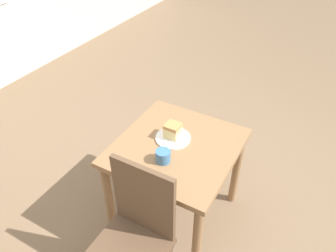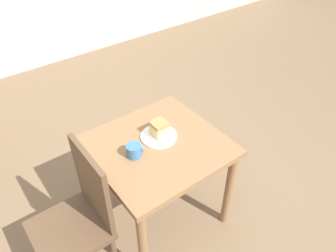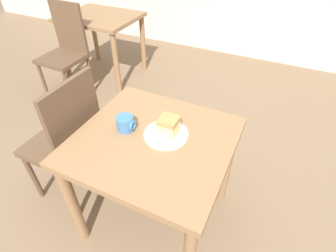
{
  "view_description": "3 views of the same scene",
  "coord_description": "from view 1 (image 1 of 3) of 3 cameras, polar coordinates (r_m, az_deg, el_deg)",
  "views": [
    {
      "loc": [
        -1.41,
        -0.58,
        2.16
      ],
      "look_at": [
        0.11,
        0.27,
        0.81
      ],
      "focal_mm": 35.0,
      "sensor_mm": 36.0,
      "label": 1
    },
    {
      "loc": [
        -0.82,
        -1.09,
        2.13
      ],
      "look_at": [
        0.16,
        0.2,
        0.81
      ],
      "focal_mm": 35.0,
      "sensor_mm": 36.0,
      "label": 2
    },
    {
      "loc": [
        0.56,
        -0.71,
        1.66
      ],
      "look_at": [
        0.09,
        0.26,
        0.76
      ],
      "focal_mm": 28.0,
      "sensor_mm": 36.0,
      "label": 3
    }
  ],
  "objects": [
    {
      "name": "cake_slice",
      "position": [
        2.2,
        0.83,
        -0.74
      ],
      "size": [
        0.1,
        0.1,
        0.1
      ],
      "color": "#E0C67F",
      "rests_on": "plate"
    },
    {
      "name": "ground_plane",
      "position": [
        2.64,
        4.18,
        -17.14
      ],
      "size": [
        14.0,
        14.0,
        0.0
      ],
      "primitive_type": "plane",
      "color": "#7A6047"
    },
    {
      "name": "chair_near_window",
      "position": [
        1.98,
        -5.88,
        -18.44
      ],
      "size": [
        0.41,
        0.41,
        0.97
      ],
      "rotation": [
        0.0,
        0.0,
        -1.57
      ],
      "color": "brown",
      "rests_on": "ground_plane"
    },
    {
      "name": "plate",
      "position": [
        2.23,
        0.86,
        -2.09
      ],
      "size": [
        0.24,
        0.24,
        0.01
      ],
      "color": "white",
      "rests_on": "dining_table_near"
    },
    {
      "name": "dining_table_near",
      "position": [
        2.26,
        1.47,
        -5.68
      ],
      "size": [
        0.82,
        0.78,
        0.73
      ],
      "color": "olive",
      "rests_on": "ground_plane"
    },
    {
      "name": "coffee_mug",
      "position": [
        2.04,
        -0.82,
        -5.19
      ],
      "size": [
        0.1,
        0.09,
        0.08
      ],
      "color": "teal",
      "rests_on": "dining_table_near"
    }
  ]
}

